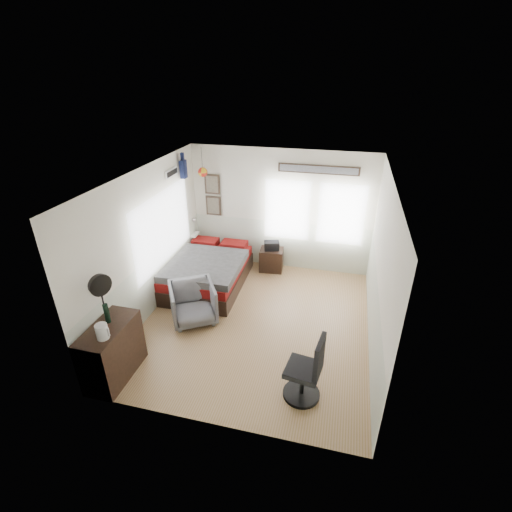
# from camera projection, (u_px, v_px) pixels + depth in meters

# --- Properties ---
(ground_plane) EXTENTS (4.00, 4.50, 0.01)m
(ground_plane) POSITION_uv_depth(u_px,v_px,m) (256.00, 322.00, 6.81)
(ground_plane) COLOR olive
(room_shell) EXTENTS (4.02, 4.52, 2.71)m
(room_shell) POSITION_uv_depth(u_px,v_px,m) (254.00, 237.00, 6.24)
(room_shell) COLOR beige
(room_shell) RESTS_ON ground_plane
(wall_decor) EXTENTS (3.55, 1.32, 1.44)m
(wall_decor) POSITION_uv_depth(u_px,v_px,m) (228.00, 177.00, 7.76)
(wall_decor) COLOR #412F21
(wall_decor) RESTS_ON room_shell
(bed) EXTENTS (1.53, 2.09, 0.66)m
(bed) POSITION_uv_depth(u_px,v_px,m) (208.00, 272.00, 7.81)
(bed) COLOR #321E15
(bed) RESTS_ON ground_plane
(dresser) EXTENTS (0.48, 1.00, 0.90)m
(dresser) POSITION_uv_depth(u_px,v_px,m) (112.00, 352.00, 5.45)
(dresser) COLOR #321E15
(dresser) RESTS_ON ground_plane
(armchair) EXTENTS (1.08, 1.09, 0.73)m
(armchair) POSITION_uv_depth(u_px,v_px,m) (193.00, 303.00, 6.71)
(armchair) COLOR slate
(armchair) RESTS_ON ground_plane
(nightstand) EXTENTS (0.54, 0.45, 0.51)m
(nightstand) POSITION_uv_depth(u_px,v_px,m) (271.00, 260.00, 8.43)
(nightstand) COLOR #321E15
(nightstand) RESTS_ON ground_plane
(task_chair) EXTENTS (0.53, 0.53, 1.05)m
(task_chair) POSITION_uv_depth(u_px,v_px,m) (307.00, 374.00, 5.08)
(task_chair) COLOR black
(task_chair) RESTS_ON ground_plane
(kettle) EXTENTS (0.19, 0.16, 0.22)m
(kettle) POSITION_uv_depth(u_px,v_px,m) (102.00, 332.00, 4.98)
(kettle) COLOR silver
(kettle) RESTS_ON dresser
(bottle) EXTENTS (0.08, 0.08, 0.30)m
(bottle) POSITION_uv_depth(u_px,v_px,m) (107.00, 313.00, 5.27)
(bottle) COLOR black
(bottle) RESTS_ON dresser
(stand_fan) EXTENTS (0.21, 0.30, 0.79)m
(stand_fan) POSITION_uv_depth(u_px,v_px,m) (100.00, 286.00, 5.07)
(stand_fan) COLOR black
(stand_fan) RESTS_ON dresser
(black_bag) EXTENTS (0.38, 0.30, 0.19)m
(black_bag) POSITION_uv_depth(u_px,v_px,m) (272.00, 246.00, 8.27)
(black_bag) COLOR black
(black_bag) RESTS_ON nightstand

